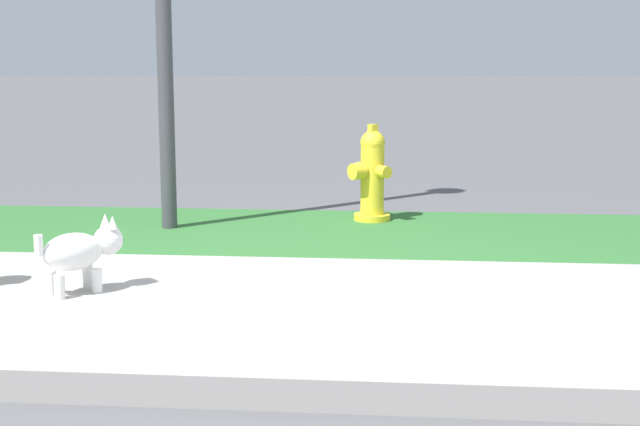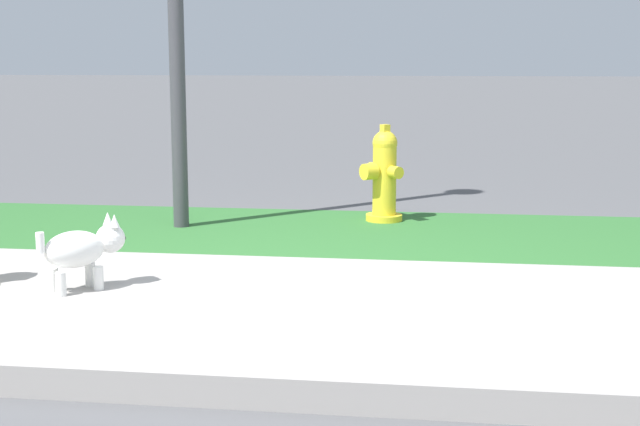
# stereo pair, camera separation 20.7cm
# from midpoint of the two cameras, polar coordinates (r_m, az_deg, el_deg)

# --- Properties ---
(ground_plane) EXTENTS (120.00, 120.00, 0.00)m
(ground_plane) POSITION_cam_midpoint_polar(r_m,az_deg,el_deg) (4.33, -4.01, -6.19)
(ground_plane) COLOR #515154
(sidewalk_pavement) EXTENTS (18.00, 2.19, 0.01)m
(sidewalk_pavement) POSITION_cam_midpoint_polar(r_m,az_deg,el_deg) (4.32, -4.01, -6.13)
(sidewalk_pavement) COLOR #9E9993
(sidewalk_pavement) RESTS_ON ground
(grass_verge) EXTENTS (18.00, 1.74, 0.01)m
(grass_verge) POSITION_cam_midpoint_polar(r_m,az_deg,el_deg) (6.22, -1.15, -1.18)
(grass_verge) COLOR #2D662D
(grass_verge) RESTS_ON ground
(street_curb) EXTENTS (18.00, 0.16, 0.12)m
(street_curb) POSITION_cam_midpoint_polar(r_m,az_deg,el_deg) (3.21, -7.39, -10.91)
(street_curb) COLOR #9E9993
(street_curb) RESTS_ON ground
(fire_hydrant_mid_block) EXTENTS (0.33, 0.33, 0.72)m
(fire_hydrant_mid_block) POSITION_cam_midpoint_polar(r_m,az_deg,el_deg) (6.61, 2.43, 2.45)
(fire_hydrant_mid_block) COLOR yellow
(fire_hydrant_mid_block) RESTS_ON ground
(small_white_dog) EXTENTS (0.40, 0.39, 0.40)m
(small_white_dog) POSITION_cam_midpoint_polar(r_m,az_deg,el_deg) (4.73, -16.27, -2.37)
(small_white_dog) COLOR white
(small_white_dog) RESTS_ON ground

